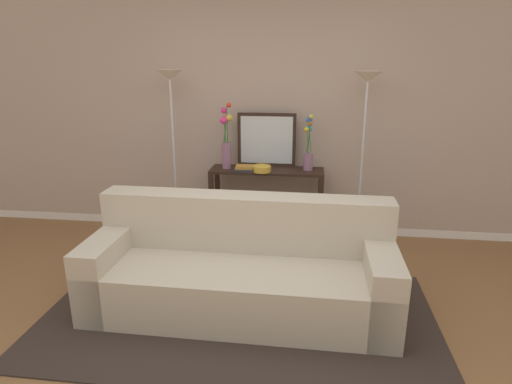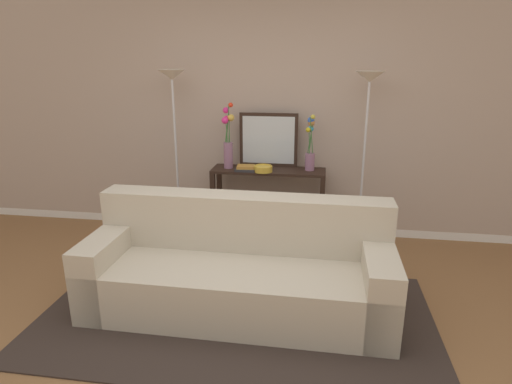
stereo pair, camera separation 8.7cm
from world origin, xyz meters
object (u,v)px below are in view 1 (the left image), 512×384
(couch, at_px, (241,272))
(floor_lamp_left, at_px, (172,109))
(vase_tall_flowers, at_px, (226,142))
(console_table, at_px, (267,192))
(floor_lamp_right, at_px, (365,112))
(fruit_bowl, at_px, (262,168))
(vase_short_flowers, at_px, (309,147))
(book_row_under_console, at_px, (239,233))
(wall_mirror, at_px, (267,140))
(book_stack, at_px, (244,168))

(couch, height_order, floor_lamp_left, floor_lamp_left)
(couch, height_order, vase_tall_flowers, vase_tall_flowers)
(console_table, distance_m, floor_lamp_right, 1.32)
(console_table, distance_m, fruit_bowl, 0.31)
(vase_tall_flowers, xyz_separation_m, vase_short_flowers, (0.87, 0.04, -0.04))
(floor_lamp_left, xyz_separation_m, fruit_bowl, (0.94, -0.01, -0.60))
(floor_lamp_right, bearing_deg, book_row_under_console, 175.74)
(couch, distance_m, wall_mirror, 1.73)
(console_table, xyz_separation_m, wall_mirror, (-0.02, 0.14, 0.54))
(console_table, distance_m, vase_tall_flowers, 0.70)
(console_table, relative_size, wall_mirror, 1.92)
(couch, bearing_deg, floor_lamp_left, 125.40)
(floor_lamp_right, bearing_deg, book_stack, 179.93)
(floor_lamp_left, relative_size, fruit_bowl, 9.36)
(floor_lamp_left, distance_m, floor_lamp_right, 1.95)
(fruit_bowl, bearing_deg, floor_lamp_right, 0.48)
(floor_lamp_right, distance_m, wall_mirror, 1.07)
(floor_lamp_right, xyz_separation_m, wall_mirror, (-0.99, 0.24, -0.34))
(floor_lamp_right, bearing_deg, wall_mirror, 166.57)
(floor_lamp_right, relative_size, book_row_under_console, 5.01)
(fruit_bowl, bearing_deg, vase_short_flowers, 16.83)
(vase_tall_flowers, bearing_deg, wall_mirror, 18.81)
(floor_lamp_right, height_order, vase_short_flowers, floor_lamp_right)
(floor_lamp_right, distance_m, book_stack, 1.34)
(vase_tall_flowers, height_order, book_stack, vase_tall_flowers)
(couch, height_order, floor_lamp_right, floor_lamp_right)
(wall_mirror, relative_size, book_row_under_console, 1.73)
(wall_mirror, distance_m, fruit_bowl, 0.36)
(fruit_bowl, height_order, book_row_under_console, fruit_bowl)
(couch, distance_m, vase_tall_flowers, 1.64)
(wall_mirror, bearing_deg, book_stack, -131.68)
(fruit_bowl, xyz_separation_m, book_row_under_console, (-0.26, 0.10, -0.78))
(floor_lamp_right, height_order, wall_mirror, floor_lamp_right)
(couch, relative_size, floor_lamp_left, 1.30)
(console_table, bearing_deg, book_stack, -157.80)
(wall_mirror, xyz_separation_m, fruit_bowl, (-0.02, -0.25, -0.26))
(floor_lamp_left, height_order, vase_tall_flowers, floor_lamp_left)
(book_stack, bearing_deg, console_table, 22.20)
(couch, distance_m, fruit_bowl, 1.40)
(book_stack, bearing_deg, wall_mirror, 48.32)
(couch, xyz_separation_m, floor_lamp_right, (1.03, 1.30, 1.11))
(floor_lamp_right, relative_size, wall_mirror, 2.89)
(console_table, distance_m, vase_short_flowers, 0.66)
(vase_short_flowers, xyz_separation_m, book_row_under_console, (-0.74, -0.04, -0.99))
(floor_lamp_left, height_order, wall_mirror, floor_lamp_left)
(console_table, relative_size, vase_tall_flowers, 1.74)
(floor_lamp_left, relative_size, vase_short_flowers, 3.12)
(wall_mirror, bearing_deg, console_table, -81.97)
(console_table, xyz_separation_m, vase_tall_flowers, (-0.43, 0.00, 0.54))
(vase_tall_flowers, distance_m, book_row_under_console, 1.05)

